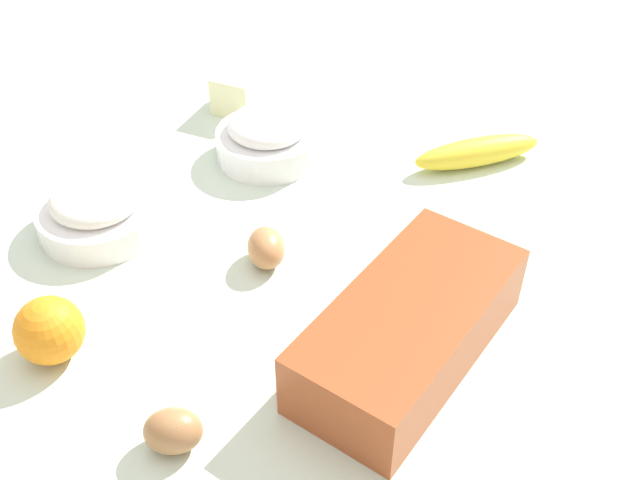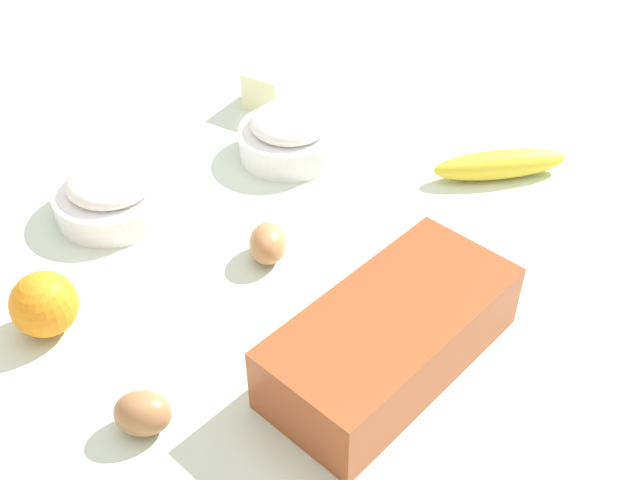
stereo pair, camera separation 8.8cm
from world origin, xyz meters
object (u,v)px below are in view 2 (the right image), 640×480
orange_fruit (44,304)px  egg_beside_bowl (142,412)px  butter_block (274,85)px  loaf_pan (391,335)px  flour_bowl (113,193)px  banana (500,164)px  sugar_bowl (290,134)px  egg_near_butter (268,243)px

orange_fruit → egg_beside_bowl: size_ratio=1.29×
butter_block → egg_beside_bowl: bearing=27.0°
loaf_pan → egg_beside_bowl: bearing=-28.5°
egg_beside_bowl → butter_block: bearing=-153.0°
orange_fruit → butter_block: bearing=-168.6°
loaf_pan → orange_fruit: (0.18, -0.33, -0.01)m
flour_bowl → banana: flour_bowl is taller
butter_block → flour_bowl: bearing=1.5°
loaf_pan → orange_fruit: 0.37m
sugar_bowl → egg_near_butter: bearing=30.7°
orange_fruit → flour_bowl: bearing=-152.1°
loaf_pan → banana: (-0.38, -0.06, -0.02)m
loaf_pan → egg_beside_bowl: (0.21, -0.15, -0.02)m
orange_fruit → egg_beside_bowl: orange_fruit is taller
sugar_bowl → banana: sugar_bowl is taller
orange_fruit → butter_block: orange_fruit is taller
flour_bowl → orange_fruit: size_ratio=2.11×
egg_beside_bowl → flour_bowl: bearing=-128.1°
banana → butter_block: (0.02, -0.38, 0.01)m
loaf_pan → sugar_bowl: size_ratio=1.98×
banana → egg_near_butter: size_ratio=3.13×
flour_bowl → banana: (-0.37, 0.37, -0.01)m
flour_bowl → orange_fruit: orange_fruit is taller
loaf_pan → flour_bowl: size_ratio=1.91×
orange_fruit → egg_near_butter: bearing=152.5°
flour_bowl → egg_beside_bowl: 0.35m
sugar_bowl → butter_block: 0.15m
loaf_pan → sugar_bowl: bearing=-120.6°
loaf_pan → butter_block: loaf_pan is taller
orange_fruit → butter_block: size_ratio=0.81×
flour_bowl → egg_near_butter: flour_bowl is taller
flour_bowl → sugar_bowl: bearing=157.0°
butter_block → egg_near_butter: 0.38m
orange_fruit → egg_beside_bowl: 0.18m
loaf_pan → butter_block: 0.56m
butter_block → egg_near_butter: size_ratio=1.48×
butter_block → egg_beside_bowl: (0.56, 0.29, -0.01)m
butter_block → egg_beside_bowl: 0.63m
orange_fruit → sugar_bowl: bearing=179.4°
flour_bowl → butter_block: 0.35m
egg_beside_bowl → loaf_pan: bearing=144.3°
orange_fruit → banana: bearing=153.7°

